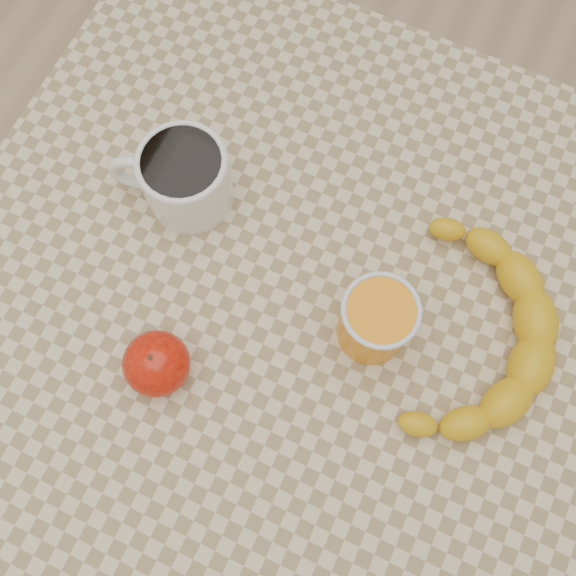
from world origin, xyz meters
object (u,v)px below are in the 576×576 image
at_px(table, 288,313).
at_px(banana, 475,336).
at_px(orange_juice_glass, 376,321).
at_px(coffee_mug, 183,177).
at_px(apple, 156,364).

bearing_deg(table, banana, 9.85).
bearing_deg(orange_juice_glass, coffee_mug, 166.51).
height_order(table, banana, banana).
height_order(coffee_mug, apple, coffee_mug).
distance_m(table, orange_juice_glass, 0.17).
bearing_deg(banana, orange_juice_glass, -163.15).
xyz_separation_m(table, coffee_mug, (-0.16, 0.06, 0.13)).
distance_m(coffee_mug, orange_juice_glass, 0.27).
bearing_deg(table, apple, -122.54).
height_order(coffee_mug, orange_juice_glass, orange_juice_glass).
xyz_separation_m(table, apple, (-0.09, -0.14, 0.12)).
relative_size(orange_juice_glass, apple, 1.28).
bearing_deg(apple, coffee_mug, 109.74).
bearing_deg(apple, orange_juice_glass, 35.55).
height_order(orange_juice_glass, banana, orange_juice_glass).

